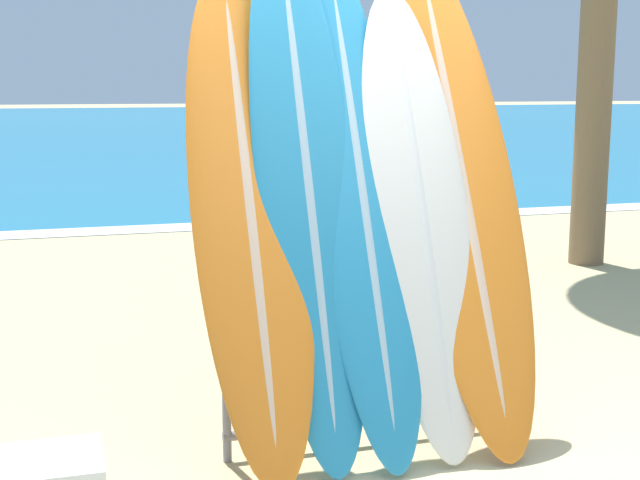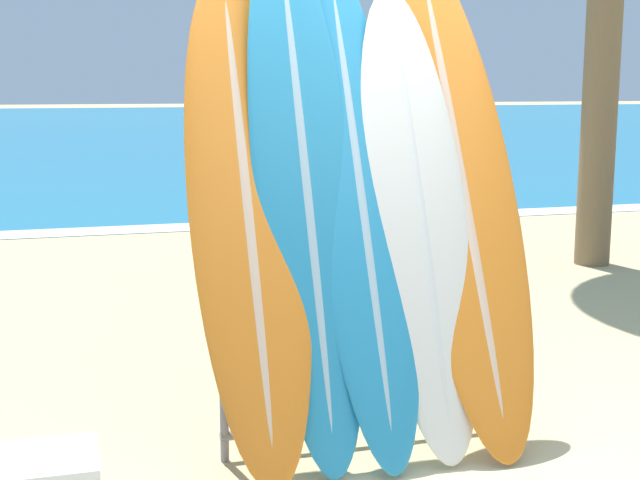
# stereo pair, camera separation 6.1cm
# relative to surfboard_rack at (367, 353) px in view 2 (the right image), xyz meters

# --- Properties ---
(ground_plane) EXTENTS (160.00, 160.00, 0.00)m
(ground_plane) POSITION_rel_surfboard_rack_xyz_m (0.29, -0.45, -0.46)
(ground_plane) COLOR tan
(ocean_water) EXTENTS (120.00, 60.00, 0.01)m
(ocean_water) POSITION_rel_surfboard_rack_xyz_m (0.29, 36.13, -0.45)
(ocean_water) COLOR teal
(ocean_water) RESTS_ON ground_plane
(surfboard_rack) EXTENTS (1.42, 0.04, 0.85)m
(surfboard_rack) POSITION_rel_surfboard_rack_xyz_m (0.00, 0.00, 0.00)
(surfboard_rack) COLOR slate
(surfboard_rack) RESTS_ON ground_plane
(surfboard_slot_0) EXTENTS (0.54, 1.14, 2.29)m
(surfboard_slot_0) POSITION_rel_surfboard_rack_xyz_m (-0.55, 0.12, 0.69)
(surfboard_slot_0) COLOR orange
(surfboard_slot_0) RESTS_ON ground_plane
(surfboard_slot_1) EXTENTS (0.49, 1.06, 2.50)m
(surfboard_slot_1) POSITION_rel_surfboard_rack_xyz_m (-0.26, 0.14, 0.79)
(surfboard_slot_1) COLOR teal
(surfboard_slot_1) RESTS_ON ground_plane
(surfboard_slot_2) EXTENTS (0.48, 1.13, 2.36)m
(surfboard_slot_2) POSITION_rel_surfboard_rack_xyz_m (-0.00, 0.12, 0.72)
(surfboard_slot_2) COLOR teal
(surfboard_slot_2) RESTS_ON ground_plane
(surfboard_slot_3) EXTENTS (0.51, 0.99, 2.21)m
(surfboard_slot_3) POSITION_rel_surfboard_rack_xyz_m (0.28, 0.07, 0.65)
(surfboard_slot_3) COLOR silver
(surfboard_slot_3) RESTS_ON ground_plane
(surfboard_slot_4) EXTENTS (0.59, 1.27, 2.44)m
(surfboard_slot_4) POSITION_rel_surfboard_rack_xyz_m (0.53, 0.16, 0.76)
(surfboard_slot_4) COLOR orange
(surfboard_slot_4) RESTS_ON ground_plane
(person_near_water) EXTENTS (0.26, 0.28, 1.62)m
(person_near_water) POSITION_rel_surfboard_rack_xyz_m (-0.07, 2.64, 0.43)
(person_near_water) COLOR tan
(person_near_water) RESTS_ON ground_plane
(person_mid_beach) EXTENTS (0.29, 0.28, 1.68)m
(person_mid_beach) POSITION_rel_surfboard_rack_xyz_m (0.93, 2.68, 0.46)
(person_mid_beach) COLOR beige
(person_mid_beach) RESTS_ON ground_plane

